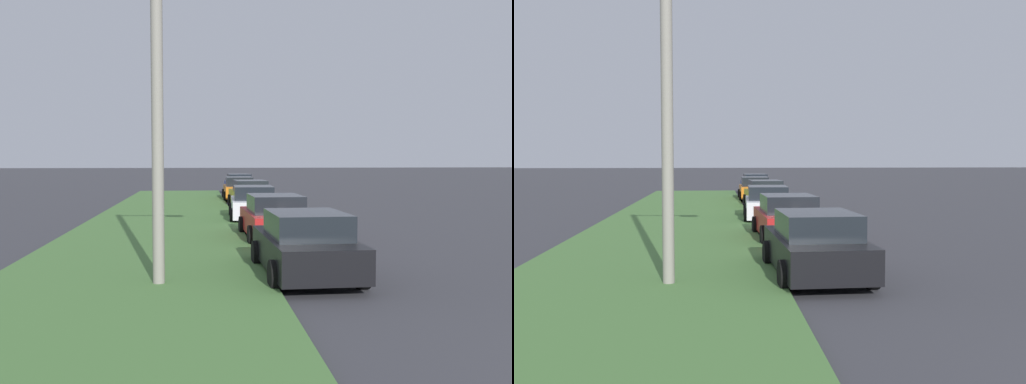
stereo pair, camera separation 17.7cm
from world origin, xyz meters
The scene contains 8 objects.
grass_median centered at (10.00, 8.02, 0.06)m, with size 60.00×6.00×0.12m, color #477238.
parked_car_black centered at (7.27, 4.22, 0.72)m, with size 4.36×2.13×1.47m.
parked_car_red centered at (13.19, 4.14, 0.72)m, with size 4.35×2.12×1.47m.
parked_car_white centered at (19.15, 4.27, 0.72)m, with size 4.37×2.15×1.47m.
parked_car_yellow centered at (25.41, 3.87, 0.72)m, with size 4.39×2.19×1.47m.
parked_car_orange centered at (30.87, 4.06, 0.72)m, with size 4.32×2.05×1.47m.
parked_car_blue centered at (37.39, 3.62, 0.72)m, with size 4.36×2.14×1.47m.
streetlight centered at (6.39, 7.02, 4.39)m, with size 0.54×2.88×7.50m.
Camera 2 is at (-5.46, 6.39, 2.65)m, focal length 41.10 mm.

